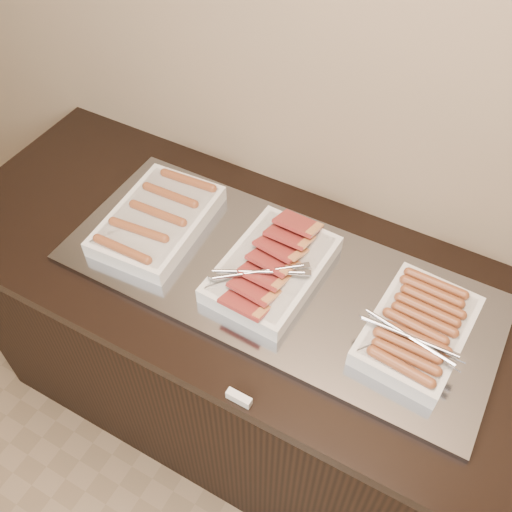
{
  "coord_description": "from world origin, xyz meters",
  "views": [
    {
      "loc": [
        0.42,
        1.25,
        2.14
      ],
      "look_at": [
        -0.07,
        2.13,
        0.97
      ],
      "focal_mm": 40.0,
      "sensor_mm": 36.0,
      "label": 1
    }
  ],
  "objects_px": {
    "warming_tray": "(276,279)",
    "dish_center": "(271,268)",
    "counter": "(274,364)",
    "dish_left": "(158,220)",
    "dish_right": "(417,329)"
  },
  "relations": [
    {
      "from": "dish_right",
      "to": "warming_tray",
      "type": "bearing_deg",
      "value": -176.74
    },
    {
      "from": "dish_center",
      "to": "dish_right",
      "type": "relative_size",
      "value": 1.11
    },
    {
      "from": "warming_tray",
      "to": "dish_right",
      "type": "xyz_separation_m",
      "value": [
        0.39,
        -0.0,
        0.04
      ]
    },
    {
      "from": "dish_left",
      "to": "dish_center",
      "type": "bearing_deg",
      "value": -3.89
    },
    {
      "from": "counter",
      "to": "warming_tray",
      "type": "distance_m",
      "value": 0.46
    },
    {
      "from": "warming_tray",
      "to": "dish_left",
      "type": "relative_size",
      "value": 3.04
    },
    {
      "from": "dish_center",
      "to": "dish_right",
      "type": "xyz_separation_m",
      "value": [
        0.41,
        -0.0,
        0.0
      ]
    },
    {
      "from": "counter",
      "to": "dish_right",
      "type": "height_order",
      "value": "dish_right"
    },
    {
      "from": "warming_tray",
      "to": "dish_center",
      "type": "height_order",
      "value": "dish_center"
    },
    {
      "from": "counter",
      "to": "dish_left",
      "type": "relative_size",
      "value": 5.23
    },
    {
      "from": "counter",
      "to": "dish_left",
      "type": "bearing_deg",
      "value": -180.0
    },
    {
      "from": "warming_tray",
      "to": "counter",
      "type": "bearing_deg",
      "value": 0.0
    },
    {
      "from": "counter",
      "to": "dish_center",
      "type": "bearing_deg",
      "value": -168.58
    },
    {
      "from": "counter",
      "to": "dish_center",
      "type": "distance_m",
      "value": 0.5
    },
    {
      "from": "counter",
      "to": "warming_tray",
      "type": "height_order",
      "value": "warming_tray"
    }
  ]
}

